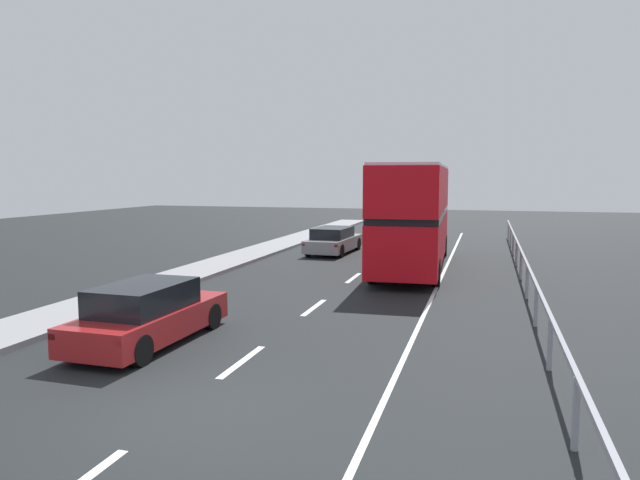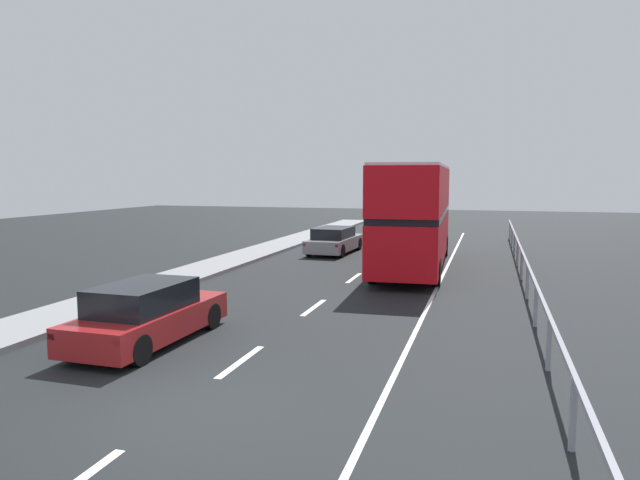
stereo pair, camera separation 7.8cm
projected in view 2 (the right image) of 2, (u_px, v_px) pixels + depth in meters
The scene contains 6 objects.
ground_plane at pixel (176, 412), 9.50m from camera, with size 75.30×120.00×0.10m, color black.
lane_paint_markings at pixel (387, 306), 17.09m from camera, with size 3.30×46.00×0.01m.
bridge_side_railing at pixel (532, 281), 16.31m from camera, with size 0.10×42.00×1.08m.
double_decker_bus_red at pixel (415, 213), 24.01m from camera, with size 2.87×11.18×4.25m.
hatchback_car_near at pixel (147, 314), 13.21m from camera, with size 1.84×4.44×1.40m.
sedan_car_ahead at pixel (334, 240), 28.87m from camera, with size 1.99×4.56×1.30m.
Camera 2 is at (4.83, -8.11, 3.78)m, focal length 32.67 mm.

